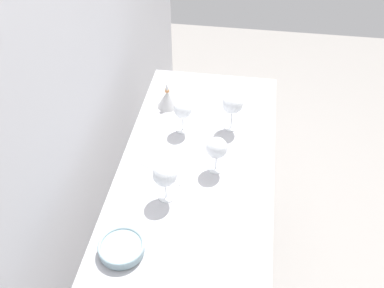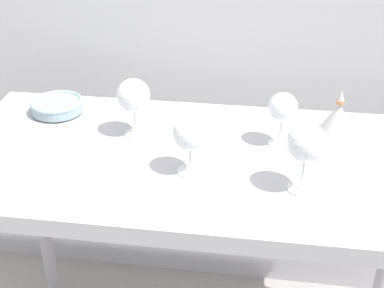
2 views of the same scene
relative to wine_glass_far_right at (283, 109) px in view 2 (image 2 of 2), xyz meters
The scene contains 8 objects.
steel_counter 0.32m from the wine_glass_far_right, 155.99° to the right, with size 1.40×0.65×0.90m.
wine_glass_far_right is the anchor object (origin of this frame).
wine_glass_far_left 0.42m from the wine_glass_far_right, behind, with size 0.10×0.10×0.17m.
wine_glass_near_center 0.29m from the wine_glass_far_right, 142.52° to the right, with size 0.09×0.09×0.16m.
wine_glass_near_right 0.22m from the wine_glass_far_right, 76.60° to the right, with size 0.10×0.10×0.18m.
tasting_sheet_upper 0.25m from the wine_glass_far_right, behind, with size 0.17×0.24×0.00m, color white.
tasting_bowl 0.71m from the wine_glass_far_right, behind, with size 0.16×0.16×0.04m.
decanter_funnel 0.21m from the wine_glass_far_right, 32.01° to the left, with size 0.10×0.10×0.13m.
Camera 2 is at (0.15, -1.22, 1.66)m, focal length 48.91 mm.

